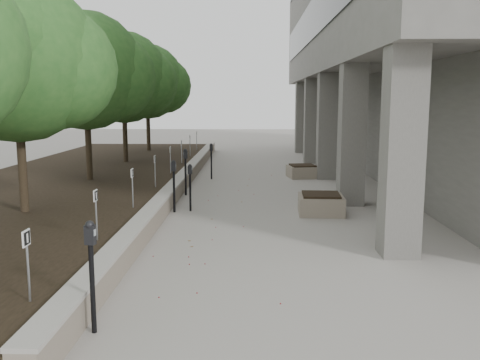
# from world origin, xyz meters

# --- Properties ---
(ground) EXTENTS (90.00, 90.00, 0.00)m
(ground) POSITION_xyz_m (0.00, 0.00, 0.00)
(ground) COLOR gray
(ground) RESTS_ON ground
(retaining_wall) EXTENTS (0.39, 26.00, 0.50)m
(retaining_wall) POSITION_xyz_m (-1.82, 9.00, 0.25)
(retaining_wall) COLOR gray
(retaining_wall) RESTS_ON ground
(planting_bed) EXTENTS (7.00, 26.00, 0.40)m
(planting_bed) POSITION_xyz_m (-5.50, 9.00, 0.20)
(planting_bed) COLOR black
(planting_bed) RESTS_ON ground
(crabapple_tree_2) EXTENTS (4.60, 4.00, 5.44)m
(crabapple_tree_2) POSITION_xyz_m (-4.80, 3.00, 3.12)
(crabapple_tree_2) COLOR #275922
(crabapple_tree_2) RESTS_ON planting_bed
(crabapple_tree_3) EXTENTS (4.60, 4.00, 5.44)m
(crabapple_tree_3) POSITION_xyz_m (-4.80, 8.00, 3.12)
(crabapple_tree_3) COLOR #275922
(crabapple_tree_3) RESTS_ON planting_bed
(crabapple_tree_4) EXTENTS (4.60, 4.00, 5.44)m
(crabapple_tree_4) POSITION_xyz_m (-4.80, 13.00, 3.12)
(crabapple_tree_4) COLOR #275922
(crabapple_tree_4) RESTS_ON planting_bed
(crabapple_tree_5) EXTENTS (4.60, 4.00, 5.44)m
(crabapple_tree_5) POSITION_xyz_m (-4.80, 18.00, 3.12)
(crabapple_tree_5) COLOR #275922
(crabapple_tree_5) RESTS_ON planting_bed
(parking_sign_1) EXTENTS (0.04, 0.22, 0.96)m
(parking_sign_1) POSITION_xyz_m (-2.35, -2.50, 0.88)
(parking_sign_1) COLOR black
(parking_sign_1) RESTS_ON planting_bed
(parking_sign_2) EXTENTS (0.04, 0.22, 0.96)m
(parking_sign_2) POSITION_xyz_m (-2.35, 0.50, 0.88)
(parking_sign_2) COLOR black
(parking_sign_2) RESTS_ON planting_bed
(parking_sign_3) EXTENTS (0.04, 0.22, 0.96)m
(parking_sign_3) POSITION_xyz_m (-2.35, 3.50, 0.88)
(parking_sign_3) COLOR black
(parking_sign_3) RESTS_ON planting_bed
(parking_sign_4) EXTENTS (0.04, 0.22, 0.96)m
(parking_sign_4) POSITION_xyz_m (-2.35, 6.50, 0.88)
(parking_sign_4) COLOR black
(parking_sign_4) RESTS_ON planting_bed
(parking_sign_5) EXTENTS (0.04, 0.22, 0.96)m
(parking_sign_5) POSITION_xyz_m (-2.35, 9.50, 0.88)
(parking_sign_5) COLOR black
(parking_sign_5) RESTS_ON planting_bed
(parking_sign_6) EXTENTS (0.04, 0.22, 0.96)m
(parking_sign_6) POSITION_xyz_m (-2.35, 12.50, 0.88)
(parking_sign_6) COLOR black
(parking_sign_6) RESTS_ON planting_bed
(parking_sign_7) EXTENTS (0.04, 0.22, 0.96)m
(parking_sign_7) POSITION_xyz_m (-2.35, 15.50, 0.88)
(parking_sign_7) COLOR black
(parking_sign_7) RESTS_ON planting_bed
(parking_sign_8) EXTENTS (0.04, 0.22, 0.96)m
(parking_sign_8) POSITION_xyz_m (-2.35, 18.50, 0.88)
(parking_sign_8) COLOR black
(parking_sign_8) RESTS_ON planting_bed
(parking_meter_1) EXTENTS (0.16, 0.13, 1.50)m
(parking_meter_1) POSITION_xyz_m (-1.51, -2.55, 0.75)
(parking_meter_1) COLOR black
(parking_meter_1) RESTS_ON ground
(parking_meter_2) EXTENTS (0.14, 0.11, 1.29)m
(parking_meter_2) POSITION_xyz_m (-1.12, 4.97, 0.64)
(parking_meter_2) COLOR black
(parking_meter_2) RESTS_ON ground
(parking_meter_3) EXTENTS (0.14, 0.10, 1.42)m
(parking_meter_3) POSITION_xyz_m (-1.54, 4.80, 0.71)
(parking_meter_3) COLOR black
(parking_meter_3) RESTS_ON ground
(parking_meter_4) EXTENTS (0.17, 0.14, 1.48)m
(parking_meter_4) POSITION_xyz_m (-1.54, 7.35, 0.74)
(parking_meter_4) COLOR black
(parking_meter_4) RESTS_ON ground
(parking_meter_5) EXTENTS (0.14, 0.10, 1.38)m
(parking_meter_5) POSITION_xyz_m (-0.98, 10.73, 0.69)
(parking_meter_5) COLOR black
(parking_meter_5) RESTS_ON ground
(planter_front) EXTENTS (1.22, 1.22, 0.54)m
(planter_front) POSITION_xyz_m (2.39, 4.71, 0.27)
(planter_front) COLOR gray
(planter_front) RESTS_ON ground
(planter_back) EXTENTS (1.24, 1.24, 0.50)m
(planter_back) POSITION_xyz_m (2.53, 11.25, 0.25)
(planter_back) COLOR gray
(planter_back) RESTS_ON ground
(berry_scatter) EXTENTS (3.30, 14.10, 0.02)m
(berry_scatter) POSITION_xyz_m (-0.10, 5.00, 0.01)
(berry_scatter) COLOR maroon
(berry_scatter) RESTS_ON ground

